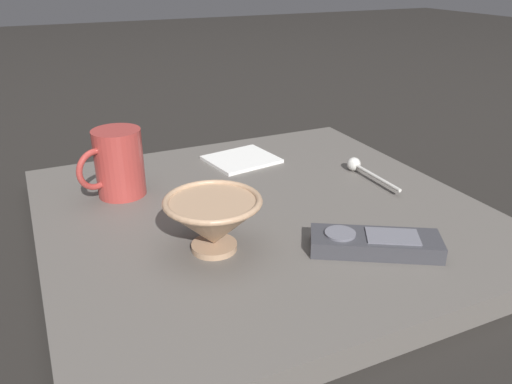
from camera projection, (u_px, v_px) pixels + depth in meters
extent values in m
plane|color=black|center=(262.00, 228.00, 0.76)|extent=(6.00, 6.00, 0.00)
cube|color=#5B5651|center=(262.00, 218.00, 0.75)|extent=(0.62, 0.60, 0.03)
cylinder|color=tan|center=(214.00, 246.00, 0.64)|extent=(0.06, 0.06, 0.01)
cone|color=tan|center=(213.00, 223.00, 0.62)|extent=(0.12, 0.12, 0.06)
torus|color=tan|center=(212.00, 201.00, 0.61)|extent=(0.12, 0.12, 0.01)
cylinder|color=#A53833|center=(119.00, 163.00, 0.77)|extent=(0.07, 0.07, 0.10)
torus|color=#A53833|center=(96.00, 169.00, 0.74)|extent=(0.06, 0.03, 0.06)
cylinder|color=silver|center=(376.00, 177.00, 0.82)|extent=(0.01, 0.11, 0.01)
sphere|color=silver|center=(354.00, 164.00, 0.88)|extent=(0.02, 0.02, 0.02)
cube|color=#38383D|center=(375.00, 243.00, 0.63)|extent=(0.17, 0.13, 0.02)
cylinder|color=slate|center=(340.00, 233.00, 0.63)|extent=(0.04, 0.04, 0.00)
cube|color=slate|center=(393.00, 236.00, 0.63)|extent=(0.08, 0.07, 0.00)
cube|color=white|center=(241.00, 159.00, 0.92)|extent=(0.13, 0.12, 0.01)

